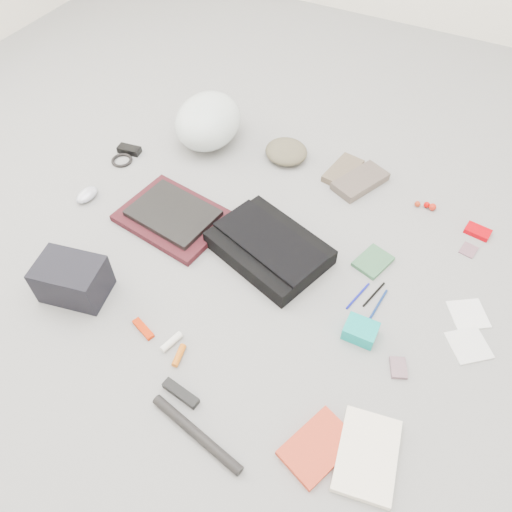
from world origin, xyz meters
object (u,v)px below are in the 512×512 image
at_px(accordion_wallet, 361,331).
at_px(camera_bag, 72,279).
at_px(book_red, 318,447).
at_px(laptop, 173,213).
at_px(messenger_bag, 269,248).
at_px(bike_helmet, 208,121).

bearing_deg(accordion_wallet, camera_bag, -163.87).
height_order(camera_bag, book_red, camera_bag).
distance_m(laptop, camera_bag, 0.44).
bearing_deg(book_red, accordion_wallet, 114.12).
bearing_deg(camera_bag, messenger_bag, 29.88).
xyz_separation_m(laptop, camera_bag, (-0.10, -0.43, 0.03)).
relative_size(laptop, accordion_wallet, 3.05).
bearing_deg(messenger_bag, laptop, -159.59).
bearing_deg(accordion_wallet, bike_helmet, 144.70).
height_order(messenger_bag, camera_bag, camera_bag).
xyz_separation_m(camera_bag, book_red, (0.92, -0.11, -0.06)).
distance_m(messenger_bag, bike_helmet, 0.71).
height_order(messenger_bag, accordion_wallet, messenger_bag).
height_order(messenger_bag, laptop, messenger_bag).
relative_size(camera_bag, accordion_wallet, 2.13).
distance_m(bike_helmet, book_red, 1.40).
xyz_separation_m(messenger_bag, bike_helmet, (-0.53, 0.47, 0.07)).
bearing_deg(bike_helmet, camera_bag, -97.80).
height_order(camera_bag, accordion_wallet, camera_bag).
distance_m(bike_helmet, camera_bag, 0.91).
relative_size(bike_helmet, camera_bag, 1.59).
xyz_separation_m(book_red, accordion_wallet, (-0.02, 0.39, 0.01)).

